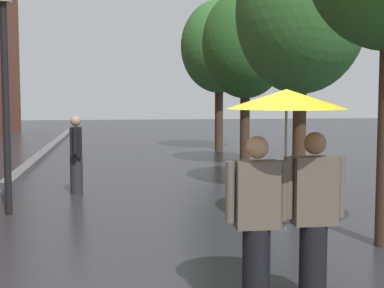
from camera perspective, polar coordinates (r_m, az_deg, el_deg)
name	(u,v)px	position (r m, az deg, el deg)	size (l,w,h in m)	color
kerb_strip	(20,172)	(15.26, -16.82, -2.69)	(0.30, 36.00, 0.12)	slate
street_tree_1	(301,14)	(12.09, 10.89, 12.69)	(2.68, 2.68, 5.36)	#473323
street_tree_2	(245,44)	(16.44, 5.38, 9.90)	(2.47, 2.47, 5.02)	#473323
street_tree_3	(219,47)	(20.98, 2.74, 9.68)	(2.80, 2.80, 5.45)	#473323
couple_under_umbrella	(286,166)	(5.33, 9.40, -2.23)	(1.14, 1.11, 2.11)	black
street_lamp_post	(5,79)	(10.11, -18.22, 6.17)	(0.24, 0.24, 3.91)	black
pedestrian_walking_midground	(76,154)	(11.97, -11.54, -1.01)	(0.26, 0.59, 1.61)	#2D2D33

